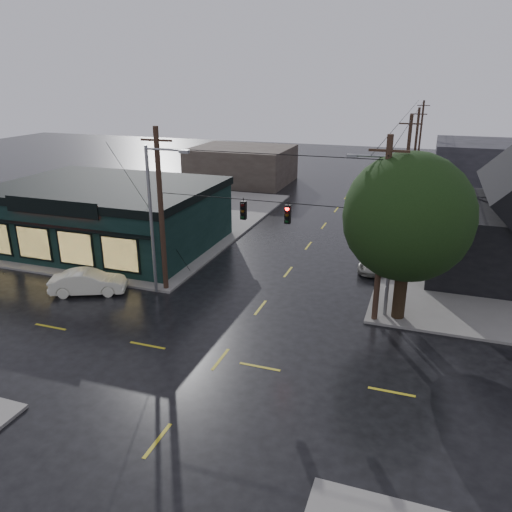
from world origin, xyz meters
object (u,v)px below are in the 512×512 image
(corner_tree, at_px, (408,217))
(utility_pole_nw, at_px, (166,290))
(suv_silver, at_px, (375,261))
(sedan_cream, at_px, (88,282))
(utility_pole_ne, at_px, (374,321))

(corner_tree, distance_m, utility_pole_nw, 15.39)
(utility_pole_nw, distance_m, suv_silver, 14.49)
(sedan_cream, bearing_deg, utility_pole_nw, -88.65)
(utility_pole_ne, relative_size, suv_silver, 2.39)
(corner_tree, xyz_separation_m, suv_silver, (-2.14, 7.35, -5.30))
(utility_pole_nw, xyz_separation_m, sedan_cream, (-4.29, -2.07, 0.75))
(corner_tree, bearing_deg, suv_silver, 106.21)
(corner_tree, xyz_separation_m, sedan_cream, (-18.49, -2.72, -5.14))
(utility_pole_ne, xyz_separation_m, sedan_cream, (-17.29, -2.07, 0.75))
(corner_tree, xyz_separation_m, utility_pole_ne, (-1.20, -0.65, -5.89))
(utility_pole_ne, height_order, sedan_cream, utility_pole_ne)
(sedan_cream, bearing_deg, corner_tree, -106.01)
(sedan_cream, xyz_separation_m, suv_silver, (16.36, 10.06, -0.16))
(corner_tree, distance_m, sedan_cream, 19.38)
(corner_tree, height_order, suv_silver, corner_tree)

